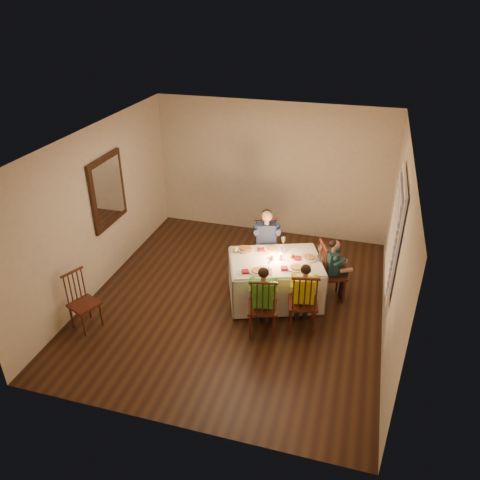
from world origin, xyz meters
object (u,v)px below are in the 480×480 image
(chair_near_right, at_px, (301,328))
(serving_bowl, at_px, (246,250))
(child_yellow, at_px, (301,328))
(chair_extra, at_px, (89,326))
(chair_near_left, at_px, (262,332))
(child_teal, at_px, (330,297))
(dining_table, at_px, (275,272))
(adult, at_px, (265,274))
(child_green, at_px, (262,332))
(chair_end, at_px, (330,297))
(chair_adult, at_px, (265,274))

(chair_near_right, height_order, serving_bowl, serving_bowl)
(serving_bowl, bearing_deg, child_yellow, -34.53)
(chair_near_right, distance_m, chair_extra, 3.12)
(chair_near_left, bearing_deg, child_teal, -139.52)
(child_yellow, bearing_deg, chair_near_left, 14.14)
(dining_table, relative_size, child_teal, 1.59)
(chair_near_left, height_order, child_yellow, child_yellow)
(chair_extra, relative_size, adult, 0.74)
(dining_table, height_order, child_green, dining_table)
(adult, xyz_separation_m, child_green, (0.30, -1.52, 0.00))
(chair_near_left, bearing_deg, child_yellow, -166.86)
(adult, xyz_separation_m, serving_bowl, (-0.20, -0.55, 0.75))
(chair_near_left, relative_size, child_yellow, 0.91)
(chair_end, height_order, adult, adult)
(chair_end, height_order, chair_extra, chair_end)
(chair_near_right, bearing_deg, child_teal, -121.65)
(chair_extra, bearing_deg, child_teal, -40.45)
(chair_near_right, distance_m, child_green, 0.59)
(dining_table, xyz_separation_m, chair_end, (0.85, 0.28, -0.52))
(adult, bearing_deg, chair_extra, -153.13)
(dining_table, xyz_separation_m, chair_extra, (-2.48, -1.41, -0.52))
(chair_end, relative_size, child_yellow, 0.91)
(chair_extra, xyz_separation_m, adult, (2.18, 2.09, 0.00))
(chair_adult, bearing_deg, chair_end, -35.68)
(chair_end, distance_m, child_yellow, 0.93)
(dining_table, relative_size, chair_adult, 1.67)
(chair_near_right, relative_size, child_green, 0.89)
(chair_adult, bearing_deg, chair_near_right, -73.53)
(dining_table, xyz_separation_m, child_green, (-0.00, -0.84, -0.52))
(child_yellow, bearing_deg, chair_near_right, 180.00)
(child_teal, bearing_deg, chair_extra, 94.70)
(chair_adult, relative_size, chair_extra, 1.10)
(chair_end, relative_size, adult, 0.81)
(chair_near_right, distance_m, child_teal, 0.93)
(chair_extra, xyz_separation_m, child_teal, (3.33, 1.69, 0.00))
(adult, height_order, child_yellow, adult)
(serving_bowl, bearing_deg, child_green, -62.33)
(dining_table, bearing_deg, chair_end, -1.64)
(chair_near_right, distance_m, chair_end, 0.93)
(child_teal, bearing_deg, child_yellow, 137.53)
(adult, bearing_deg, child_yellow, -73.53)
(chair_end, bearing_deg, child_teal, -0.00)
(chair_adult, bearing_deg, adult, 0.00)
(dining_table, bearing_deg, adult, 94.17)
(adult, distance_m, child_yellow, 1.51)
(chair_near_left, bearing_deg, serving_bowl, -74.76)
(chair_adult, relative_size, chair_near_left, 1.00)
(chair_adult, height_order, chair_end, same)
(chair_adult, xyz_separation_m, chair_extra, (-2.18, -2.09, 0.00))
(chair_near_left, xyz_separation_m, adult, (-0.30, 1.52, 0.00))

